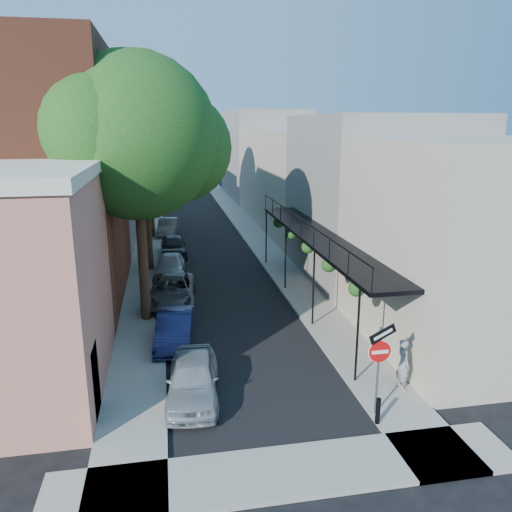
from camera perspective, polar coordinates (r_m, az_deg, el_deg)
name	(u,v)px	position (r m, az deg, el deg)	size (l,w,h in m)	color
ground	(280,449)	(14.49, 2.80, -21.19)	(160.00, 160.00, 0.00)	black
road_surface	(199,228)	(42.34, -6.52, 3.17)	(6.00, 64.00, 0.01)	black
sidewalk_left	(151,229)	(42.25, -11.95, 2.99)	(2.00, 64.00, 0.12)	gray
sidewalk_right	(246,226)	(42.78, -1.17, 3.46)	(2.00, 64.00, 0.12)	gray
sidewalk_cross	(289,472)	(13.68, 3.84, -23.39)	(12.00, 2.00, 0.12)	gray
buildings_left	(76,173)	(40.83, -19.89, 8.96)	(10.10, 59.10, 12.00)	#C26E63
buildings_right	(305,174)	(42.72, 5.63, 9.30)	(9.80, 55.00, 10.00)	#BDB09C
sign_post	(380,355)	(15.16, 13.95, -10.93)	(0.89, 0.17, 2.99)	#595B60
bollard	(378,411)	(15.45, 13.77, -16.81)	(0.14, 0.14, 0.80)	black
oak_near	(147,140)	(21.66, -12.36, 12.83)	(7.48, 6.80, 11.42)	#331F14
oak_mid	(150,150)	(29.65, -11.97, 11.72)	(6.60, 6.00, 10.20)	#331F14
oak_far	(153,128)	(38.65, -11.71, 14.18)	(7.70, 7.00, 11.90)	#331F14
parked_car_a	(193,378)	(16.46, -7.22, -13.71)	(1.61, 4.00, 1.36)	#8D969D
parked_car_b	(175,329)	(20.29, -9.25, -8.21)	(1.35, 3.87, 1.28)	#151A42
parked_car_c	(172,291)	(24.60, -9.54, -3.98)	(2.20, 4.77, 1.32)	#4C4F53
parked_car_d	(170,266)	(29.35, -9.75, -1.08)	(1.59, 3.91, 1.14)	#B8B9BD
parked_car_e	(174,246)	(33.45, -9.41, 1.12)	(1.62, 4.03, 1.37)	black
parked_car_f	(168,227)	(39.90, -10.04, 3.28)	(1.40, 4.02, 1.32)	#696159
pedestrian	(403,364)	(17.20, 16.49, -11.77)	(0.63, 0.41, 1.73)	gray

